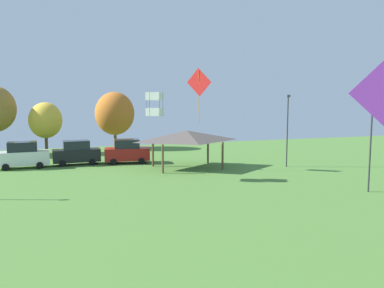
{
  "coord_description": "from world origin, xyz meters",
  "views": [
    {
      "loc": [
        -5.76,
        3.68,
        6.81
      ],
      "look_at": [
        -1.86,
        15.25,
        5.38
      ],
      "focal_mm": 38.0,
      "sensor_mm": 36.0,
      "label": 1
    }
  ],
  "objects_px": {
    "treeline_tree_3": "(115,114)",
    "parked_car_leftmost": "(23,155)",
    "parked_car_third_from_left": "(127,152)",
    "light_post_1": "(371,140)",
    "light_post_2": "(287,127)",
    "kite_flying_0": "(383,74)",
    "treeline_tree_2": "(45,120)",
    "park_pavilion": "(187,136)",
    "kite_flying_1": "(155,104)",
    "kite_flying_6": "(199,84)",
    "parked_car_second_from_left": "(77,153)"
  },
  "relations": [
    {
      "from": "light_post_2",
      "to": "treeline_tree_2",
      "type": "bearing_deg",
      "value": 142.8
    },
    {
      "from": "kite_flying_1",
      "to": "parked_car_leftmost",
      "type": "bearing_deg",
      "value": 138.24
    },
    {
      "from": "light_post_1",
      "to": "treeline_tree_2",
      "type": "height_order",
      "value": "light_post_1"
    },
    {
      "from": "parked_car_leftmost",
      "to": "treeline_tree_3",
      "type": "bearing_deg",
      "value": 45.93
    },
    {
      "from": "park_pavilion",
      "to": "treeline_tree_2",
      "type": "distance_m",
      "value": 19.38
    },
    {
      "from": "treeline_tree_3",
      "to": "treeline_tree_2",
      "type": "bearing_deg",
      "value": -164.54
    },
    {
      "from": "kite_flying_1",
      "to": "treeline_tree_2",
      "type": "xyz_separation_m",
      "value": [
        -8.7,
        19.06,
        -2.2
      ]
    },
    {
      "from": "park_pavilion",
      "to": "light_post_2",
      "type": "xyz_separation_m",
      "value": [
        9.38,
        -2.5,
        0.82
      ]
    },
    {
      "from": "kite_flying_0",
      "to": "parked_car_third_from_left",
      "type": "relative_size",
      "value": 0.43
    },
    {
      "from": "treeline_tree_2",
      "to": "parked_car_third_from_left",
      "type": "bearing_deg",
      "value": -50.91
    },
    {
      "from": "parked_car_third_from_left",
      "to": "treeline_tree_3",
      "type": "xyz_separation_m",
      "value": [
        0.5,
        12.14,
        3.4
      ]
    },
    {
      "from": "treeline_tree_3",
      "to": "parked_car_leftmost",
      "type": "bearing_deg",
      "value": -131.32
    },
    {
      "from": "parked_car_leftmost",
      "to": "parked_car_second_from_left",
      "type": "relative_size",
      "value": 1.05
    },
    {
      "from": "kite_flying_0",
      "to": "light_post_1",
      "type": "xyz_separation_m",
      "value": [
        -4.71,
        -4.12,
        -4.97
      ]
    },
    {
      "from": "kite_flying_6",
      "to": "park_pavilion",
      "type": "relative_size",
      "value": 0.69
    },
    {
      "from": "parked_car_third_from_left",
      "to": "kite_flying_0",
      "type": "bearing_deg",
      "value": -28.45
    },
    {
      "from": "kite_flying_6",
      "to": "park_pavilion",
      "type": "height_order",
      "value": "kite_flying_6"
    },
    {
      "from": "kite_flying_0",
      "to": "park_pavilion",
      "type": "relative_size",
      "value": 0.27
    },
    {
      "from": "park_pavilion",
      "to": "light_post_1",
      "type": "bearing_deg",
      "value": -55.4
    },
    {
      "from": "kite_flying_1",
      "to": "park_pavilion",
      "type": "xyz_separation_m",
      "value": [
        4.21,
        4.64,
        -3.12
      ]
    },
    {
      "from": "kite_flying_0",
      "to": "parked_car_leftmost",
      "type": "distance_m",
      "value": 33.1
    },
    {
      "from": "kite_flying_1",
      "to": "parked_car_third_from_left",
      "type": "xyz_separation_m",
      "value": [
        -0.73,
        9.26,
        -4.99
      ]
    },
    {
      "from": "parked_car_second_from_left",
      "to": "kite_flying_1",
      "type": "bearing_deg",
      "value": -62.34
    },
    {
      "from": "kite_flying_0",
      "to": "park_pavilion",
      "type": "xyz_separation_m",
      "value": [
        -14.04,
        9.39,
        -5.61
      ]
    },
    {
      "from": "parked_car_second_from_left",
      "to": "treeline_tree_3",
      "type": "xyz_separation_m",
      "value": [
        5.47,
        11.46,
        3.41
      ]
    },
    {
      "from": "kite_flying_0",
      "to": "kite_flying_1",
      "type": "distance_m",
      "value": 19.02
    },
    {
      "from": "kite_flying_0",
      "to": "light_post_1",
      "type": "distance_m",
      "value": 8.0
    },
    {
      "from": "light_post_2",
      "to": "kite_flying_0",
      "type": "bearing_deg",
      "value": -55.97
    },
    {
      "from": "kite_flying_6",
      "to": "treeline_tree_2",
      "type": "height_order",
      "value": "kite_flying_6"
    },
    {
      "from": "kite_flying_0",
      "to": "treeline_tree_3",
      "type": "height_order",
      "value": "kite_flying_0"
    },
    {
      "from": "treeline_tree_3",
      "to": "kite_flying_0",
      "type": "bearing_deg",
      "value": -54.75
    },
    {
      "from": "parked_car_leftmost",
      "to": "light_post_2",
      "type": "distance_m",
      "value": 25.5
    },
    {
      "from": "parked_car_second_from_left",
      "to": "treeline_tree_3",
      "type": "relative_size",
      "value": 0.62
    },
    {
      "from": "parked_car_second_from_left",
      "to": "treeline_tree_2",
      "type": "distance_m",
      "value": 10.0
    },
    {
      "from": "light_post_1",
      "to": "park_pavilion",
      "type": "bearing_deg",
      "value": 124.6
    },
    {
      "from": "park_pavilion",
      "to": "kite_flying_6",
      "type": "bearing_deg",
      "value": -67.23
    },
    {
      "from": "kite_flying_6",
      "to": "parked_car_second_from_left",
      "type": "height_order",
      "value": "kite_flying_6"
    },
    {
      "from": "kite_flying_0",
      "to": "kite_flying_6",
      "type": "height_order",
      "value": "kite_flying_0"
    },
    {
      "from": "kite_flying_6",
      "to": "park_pavilion",
      "type": "xyz_separation_m",
      "value": [
        -0.65,
        1.56,
        -4.85
      ]
    },
    {
      "from": "kite_flying_1",
      "to": "parked_car_second_from_left",
      "type": "relative_size",
      "value": 0.41
    },
    {
      "from": "kite_flying_1",
      "to": "kite_flying_6",
      "type": "distance_m",
      "value": 6.02
    },
    {
      "from": "kite_flying_1",
      "to": "treeline_tree_3",
      "type": "relative_size",
      "value": 0.26
    },
    {
      "from": "kite_flying_0",
      "to": "treeline_tree_3",
      "type": "xyz_separation_m",
      "value": [
        -18.48,
        26.15,
        -4.08
      ]
    },
    {
      "from": "park_pavilion",
      "to": "light_post_2",
      "type": "height_order",
      "value": "light_post_2"
    },
    {
      "from": "treeline_tree_2",
      "to": "kite_flying_6",
      "type": "bearing_deg",
      "value": -49.67
    },
    {
      "from": "light_post_2",
      "to": "treeline_tree_3",
      "type": "relative_size",
      "value": 0.94
    },
    {
      "from": "parked_car_third_from_left",
      "to": "light_post_1",
      "type": "relative_size",
      "value": 0.71
    },
    {
      "from": "kite_flying_6",
      "to": "park_pavilion",
      "type": "distance_m",
      "value": 5.13
    },
    {
      "from": "park_pavilion",
      "to": "treeline_tree_2",
      "type": "height_order",
      "value": "treeline_tree_2"
    },
    {
      "from": "kite_flying_6",
      "to": "light_post_1",
      "type": "xyz_separation_m",
      "value": [
        8.67,
        -11.96,
        -4.21
      ]
    }
  ]
}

